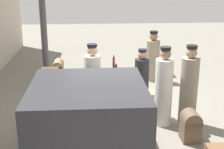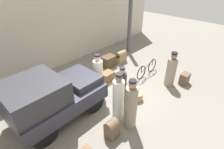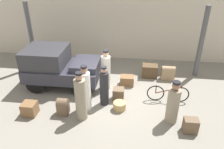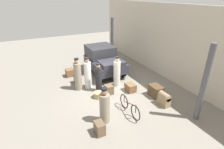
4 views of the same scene
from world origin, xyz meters
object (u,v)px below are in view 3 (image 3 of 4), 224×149
object	(u,v)px
porter_carrying_trunk	(173,104)
trunk_umber_medium	(118,94)
suitcase_tan_flat	(191,126)
wicker_basket	(120,106)
suitcase_black_upright	(168,73)
truck	(59,65)
suitcase_small_leather	(30,109)
conductor_in_dark_uniform	(106,71)
porter_lifting_near_truck	(81,98)
porter_standing_middle	(85,90)
trunk_barrel_dark	(63,106)
porter_with_bicycle	(104,87)
trunk_wicker_pale	(127,80)
bicycle	(168,94)
trunk_large_brown	(150,71)

from	to	relation	value
porter_carrying_trunk	trunk_umber_medium	world-z (taller)	porter_carrying_trunk
porter_carrying_trunk	suitcase_tan_flat	bearing A→B (deg)	-40.13
wicker_basket	suitcase_black_upright	xyz separation A→B (m)	(2.08, 2.59, 0.21)
truck	suitcase_small_leather	size ratio (longest dim) A/B	6.35
truck	conductor_in_dark_uniform	distance (m)	2.12
porter_carrying_trunk	suitcase_small_leather	bearing A→B (deg)	-177.56
porter_carrying_trunk	porter_lifting_near_truck	xyz separation A→B (m)	(-3.18, -0.19, 0.12)
wicker_basket	porter_carrying_trunk	bearing A→B (deg)	-14.01
wicker_basket	conductor_in_dark_uniform	xyz separation A→B (m)	(-0.73, 1.49, 0.67)
truck	suitcase_black_upright	world-z (taller)	truck
porter_standing_middle	trunk_barrel_dark	size ratio (longest dim) A/B	2.80
porter_with_bicycle	trunk_wicker_pale	world-z (taller)	porter_with_bicycle
bicycle	porter_with_bicycle	xyz separation A→B (m)	(-2.50, -0.45, 0.39)
trunk_barrel_dark	suitcase_tan_flat	world-z (taller)	trunk_barrel_dark
trunk_umber_medium	suitcase_tan_flat	world-z (taller)	suitcase_tan_flat
truck	suitcase_small_leather	world-z (taller)	truck
trunk_umber_medium	trunk_wicker_pale	bearing A→B (deg)	76.50
bicycle	conductor_in_dark_uniform	distance (m)	2.74
suitcase_black_upright	trunk_wicker_pale	bearing A→B (deg)	-158.85
wicker_basket	conductor_in_dark_uniform	size ratio (longest dim) A/B	0.27
trunk_large_brown	suitcase_black_upright	size ratio (longest dim) A/B	1.07
trunk_large_brown	suitcase_small_leather	size ratio (longest dim) A/B	1.45
suitcase_tan_flat	truck	bearing A→B (deg)	154.52
trunk_large_brown	suitcase_black_upright	bearing A→B (deg)	-12.26
truck	conductor_in_dark_uniform	world-z (taller)	conductor_in_dark_uniform
trunk_wicker_pale	trunk_large_brown	bearing A→B (deg)	41.22
wicker_basket	trunk_barrel_dark	bearing A→B (deg)	-165.96
porter_with_bicycle	porter_standing_middle	xyz separation A→B (m)	(-0.65, -0.39, 0.09)
suitcase_small_leather	suitcase_tan_flat	size ratio (longest dim) A/B	0.98
trunk_large_brown	suitcase_small_leather	distance (m)	5.68
conductor_in_dark_uniform	suitcase_small_leather	world-z (taller)	conductor_in_dark_uniform
conductor_in_dark_uniform	trunk_wicker_pale	distance (m)	1.16
porter_with_bicycle	conductor_in_dark_uniform	world-z (taller)	conductor_in_dark_uniform
wicker_basket	trunk_large_brown	distance (m)	3.04
truck	bicycle	size ratio (longest dim) A/B	1.92
porter_with_bicycle	porter_lifting_near_truck	world-z (taller)	porter_lifting_near_truck
suitcase_tan_flat	bicycle	bearing A→B (deg)	108.58
conductor_in_dark_uniform	porter_standing_middle	bearing A→B (deg)	-109.03
conductor_in_dark_uniform	trunk_large_brown	distance (m)	2.40
porter_standing_middle	suitcase_tan_flat	world-z (taller)	porter_standing_middle
wicker_basket	porter_standing_middle	bearing A→B (deg)	-175.77
suitcase_small_leather	trunk_umber_medium	bearing A→B (deg)	23.10
porter_with_bicycle	trunk_large_brown	world-z (taller)	porter_with_bicycle
porter_carrying_trunk	porter_with_bicycle	bearing A→B (deg)	162.94
bicycle	trunk_wicker_pale	bearing A→B (deg)	146.72
bicycle	suitcase_black_upright	world-z (taller)	bicycle
wicker_basket	suitcase_black_upright	bearing A→B (deg)	51.32
suitcase_tan_flat	porter_with_bicycle	bearing A→B (deg)	157.89
truck	suitcase_small_leather	xyz separation A→B (m)	(-0.42, -2.26, -0.71)
porter_lifting_near_truck	trunk_umber_medium	distance (m)	1.89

